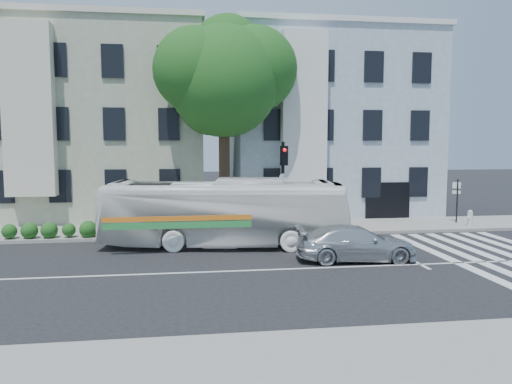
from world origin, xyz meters
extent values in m
plane|color=black|center=(0.00, 0.00, 0.00)|extent=(120.00, 120.00, 0.00)
cube|color=gray|center=(0.00, 8.00, 0.07)|extent=(80.00, 4.00, 0.15)
cube|color=gray|center=(0.00, -8.00, 0.07)|extent=(80.00, 4.00, 0.15)
cube|color=gray|center=(-7.00, 15.00, 5.50)|extent=(12.00, 10.00, 11.00)
cube|color=#96A2B2|center=(7.00, 15.00, 5.50)|extent=(12.00, 10.00, 11.00)
cylinder|color=#2D2116|center=(0.00, 8.50, 2.60)|extent=(0.56, 0.56, 5.20)
sphere|color=#194E19|center=(0.00, 8.50, 7.50)|extent=(5.60, 5.60, 5.60)
sphere|color=#194E19|center=(1.60, 8.90, 8.20)|extent=(4.40, 4.40, 4.40)
sphere|color=#194E19|center=(-1.40, 8.20, 8.00)|extent=(4.20, 4.20, 4.20)
sphere|color=#194E19|center=(0.30, 9.70, 9.20)|extent=(3.80, 3.80, 3.80)
sphere|color=#194E19|center=(-0.60, 9.10, 6.50)|extent=(3.40, 3.40, 3.40)
imported|color=white|center=(-0.33, 4.16, 1.46)|extent=(3.89, 10.72, 2.92)
imported|color=silver|center=(4.37, 0.96, 0.66)|extent=(2.13, 4.64, 1.31)
cylinder|color=black|center=(2.56, 6.05, 2.24)|extent=(0.15, 0.15, 4.48)
cube|color=black|center=(2.56, 5.80, 3.84)|extent=(0.36, 0.31, 0.91)
sphere|color=red|center=(2.56, 5.67, 4.10)|extent=(0.17, 0.17, 0.17)
cylinder|color=white|center=(2.56, 5.90, 2.77)|extent=(0.46, 0.17, 0.47)
cylinder|color=silver|center=(12.62, 6.90, 0.48)|extent=(0.27, 0.27, 0.67)
sphere|color=silver|center=(12.62, 6.90, 0.85)|extent=(0.24, 0.24, 0.24)
cylinder|color=silver|center=(12.62, 6.90, 0.57)|extent=(0.47, 0.32, 0.16)
cylinder|color=black|center=(12.43, 7.88, 1.32)|extent=(0.07, 0.07, 2.34)
cube|color=white|center=(12.43, 7.98, 2.16)|extent=(0.40, 0.20, 0.33)
cube|color=white|center=(12.43, 7.98, 1.79)|extent=(0.40, 0.20, 0.17)
camera|label=1|loc=(-1.96, -16.87, 4.44)|focal=35.00mm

